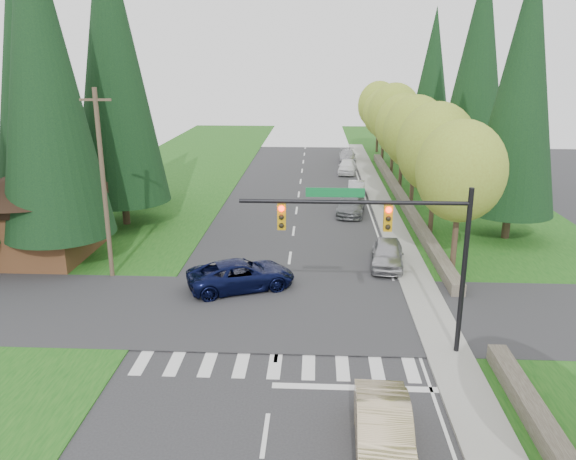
# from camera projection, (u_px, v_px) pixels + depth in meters

# --- Properties ---
(ground) EXTENTS (120.00, 120.00, 0.00)m
(ground) POSITION_uv_depth(u_px,v_px,m) (268.00, 416.00, 18.57)
(ground) COLOR #28282B
(ground) RESTS_ON ground
(grass_east) EXTENTS (14.00, 110.00, 0.06)m
(grass_east) POSITION_uv_depth(u_px,v_px,m) (489.00, 238.00, 37.05)
(grass_east) COLOR #154A13
(grass_east) RESTS_ON ground
(grass_west) EXTENTS (14.00, 110.00, 0.06)m
(grass_west) POSITION_uv_depth(u_px,v_px,m) (103.00, 232.00, 38.30)
(grass_west) COLOR #154A13
(grass_west) RESTS_ON ground
(cross_street) EXTENTS (120.00, 8.00, 0.10)m
(cross_street) POSITION_uv_depth(u_px,v_px,m) (282.00, 312.00, 26.21)
(cross_street) COLOR #28282B
(cross_street) RESTS_ON ground
(sidewalk_east) EXTENTS (1.80, 80.00, 0.13)m
(sidewalk_east) POSITION_uv_depth(u_px,v_px,m) (393.00, 227.00, 39.24)
(sidewalk_east) COLOR gray
(sidewalk_east) RESTS_ON ground
(curb_east) EXTENTS (0.20, 80.00, 0.13)m
(curb_east) POSITION_uv_depth(u_px,v_px,m) (380.00, 227.00, 39.28)
(curb_east) COLOR gray
(curb_east) RESTS_ON ground
(stone_wall_north) EXTENTS (0.70, 40.00, 0.70)m
(stone_wall_north) POSITION_uv_depth(u_px,v_px,m) (401.00, 197.00, 46.72)
(stone_wall_north) COLOR #4C4438
(stone_wall_north) RESTS_ON ground
(traffic_signal) EXTENTS (8.70, 0.37, 6.80)m
(traffic_signal) POSITION_uv_depth(u_px,v_px,m) (392.00, 234.00, 21.21)
(traffic_signal) COLOR black
(traffic_signal) RESTS_ON ground
(brown_building) EXTENTS (8.40, 8.40, 5.40)m
(brown_building) POSITION_uv_depth(u_px,v_px,m) (33.00, 206.00, 32.71)
(brown_building) COLOR #4C2D19
(brown_building) RESTS_ON ground
(utility_pole) EXTENTS (1.60, 0.24, 10.00)m
(utility_pole) POSITION_uv_depth(u_px,v_px,m) (104.00, 184.00, 29.00)
(utility_pole) COLOR #473828
(utility_pole) RESTS_ON ground
(decid_tree_0) EXTENTS (4.80, 4.80, 8.37)m
(decid_tree_0) POSITION_uv_depth(u_px,v_px,m) (461.00, 171.00, 29.88)
(decid_tree_0) COLOR #38281C
(decid_tree_0) RESTS_ON ground
(decid_tree_1) EXTENTS (5.20, 5.20, 8.80)m
(decid_tree_1) POSITION_uv_depth(u_px,v_px,m) (436.00, 148.00, 36.51)
(decid_tree_1) COLOR #38281C
(decid_tree_1) RESTS_ON ground
(decid_tree_2) EXTENTS (5.00, 5.00, 8.82)m
(decid_tree_2) POSITION_uv_depth(u_px,v_px,m) (416.00, 133.00, 43.17)
(decid_tree_2) COLOR #38281C
(decid_tree_2) RESTS_ON ground
(decid_tree_3) EXTENTS (5.00, 5.00, 8.55)m
(decid_tree_3) POSITION_uv_depth(u_px,v_px,m) (403.00, 126.00, 49.93)
(decid_tree_3) COLOR #38281C
(decid_tree_3) RESTS_ON ground
(decid_tree_4) EXTENTS (5.40, 5.40, 9.18)m
(decid_tree_4) POSITION_uv_depth(u_px,v_px,m) (394.00, 114.00, 56.50)
(decid_tree_4) COLOR #38281C
(decid_tree_4) RESTS_ON ground
(decid_tree_5) EXTENTS (4.80, 4.80, 8.30)m
(decid_tree_5) POSITION_uv_depth(u_px,v_px,m) (384.00, 113.00, 63.35)
(decid_tree_5) COLOR #38281C
(decid_tree_5) RESTS_ON ground
(decid_tree_6) EXTENTS (5.20, 5.20, 8.86)m
(decid_tree_6) POSITION_uv_depth(u_px,v_px,m) (379.00, 105.00, 69.94)
(decid_tree_6) COLOR #38281C
(decid_tree_6) RESTS_ON ground
(conifer_w_a) EXTENTS (6.12, 6.12, 19.80)m
(conifer_w_a) POSITION_uv_depth(u_px,v_px,m) (42.00, 70.00, 29.44)
(conifer_w_a) COLOR #38281C
(conifer_w_a) RESTS_ON ground
(conifer_w_b) EXTENTS (5.44, 5.44, 17.80)m
(conifer_w_b) POSITION_uv_depth(u_px,v_px,m) (26.00, 86.00, 33.70)
(conifer_w_b) COLOR #38281C
(conifer_w_b) RESTS_ON ground
(conifer_w_c) EXTENTS (6.46, 6.46, 20.80)m
(conifer_w_c) POSITION_uv_depth(u_px,v_px,m) (113.00, 60.00, 36.89)
(conifer_w_c) COLOR #38281C
(conifer_w_c) RESTS_ON ground
(conifer_w_e) EXTENTS (5.78, 5.78, 18.80)m
(conifer_w_e) POSITION_uv_depth(u_px,v_px,m) (116.00, 74.00, 43.01)
(conifer_w_e) COLOR #38281C
(conifer_w_e) RESTS_ON ground
(conifer_e_a) EXTENTS (5.44, 5.44, 17.80)m
(conifer_e_a) POSITION_uv_depth(u_px,v_px,m) (523.00, 86.00, 34.17)
(conifer_e_a) COLOR #38281C
(conifer_e_a) RESTS_ON ground
(conifer_e_b) EXTENTS (6.12, 6.12, 19.80)m
(conifer_e_b) POSITION_uv_depth(u_px,v_px,m) (478.00, 66.00, 47.21)
(conifer_e_b) COLOR #38281C
(conifer_e_b) RESTS_ON ground
(conifer_e_c) EXTENTS (5.10, 5.10, 16.80)m
(conifer_e_c) POSITION_uv_depth(u_px,v_px,m) (432.00, 79.00, 61.07)
(conifer_e_c) COLOR #38281C
(conifer_e_c) RESTS_ON ground
(sedan_champagne) EXTENTS (1.79, 4.71, 1.53)m
(sedan_champagne) POSITION_uv_depth(u_px,v_px,m) (383.00, 431.00, 16.58)
(sedan_champagne) COLOR #CDB589
(sedan_champagne) RESTS_ON ground
(suv_navy) EXTENTS (6.02, 4.40, 1.52)m
(suv_navy) POSITION_uv_depth(u_px,v_px,m) (241.00, 275.00, 28.66)
(suv_navy) COLOR #0A0F33
(suv_navy) RESTS_ON ground
(parked_car_a) EXTENTS (2.27, 4.57, 1.50)m
(parked_car_a) POSITION_uv_depth(u_px,v_px,m) (387.00, 254.00, 31.81)
(parked_car_a) COLOR #A7A6AB
(parked_car_a) RESTS_ON ground
(parked_car_b) EXTENTS (2.62, 5.10, 1.41)m
(parked_car_b) POSITION_uv_depth(u_px,v_px,m) (351.00, 205.00, 42.76)
(parked_car_b) COLOR slate
(parked_car_b) RESTS_ON ground
(parked_car_c) EXTENTS (1.74, 4.15, 1.33)m
(parked_car_c) POSITION_uv_depth(u_px,v_px,m) (357.00, 189.00, 48.09)
(parked_car_c) COLOR #A6A6AB
(parked_car_c) RESTS_ON ground
(parked_car_d) EXTENTS (2.19, 4.50, 1.48)m
(parked_car_d) POSITION_uv_depth(u_px,v_px,m) (347.00, 166.00, 57.98)
(parked_car_d) COLOR white
(parked_car_d) RESTS_ON ground
(parked_car_e) EXTENTS (1.99, 4.65, 1.33)m
(parked_car_e) POSITION_uv_depth(u_px,v_px,m) (347.00, 156.00, 64.87)
(parked_car_e) COLOR #A9A9AE
(parked_car_e) RESTS_ON ground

